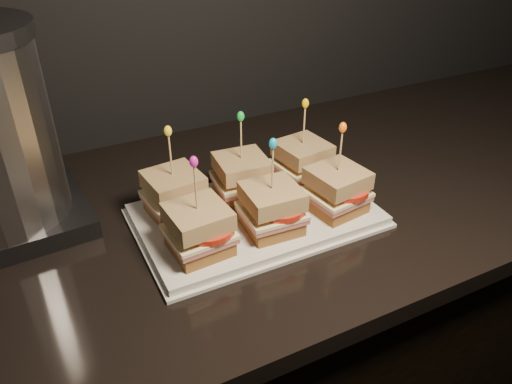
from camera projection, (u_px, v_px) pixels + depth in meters
name	position (u px, v px, depth m)	size (l,w,h in m)	color
cabinet	(230.00, 373.00, 1.11)	(2.22, 0.63, 0.83)	black
granite_slab	(223.00, 213.00, 0.88)	(2.26, 0.67, 0.03)	black
platter	(256.00, 215.00, 0.83)	(0.38, 0.24, 0.02)	silver
platter_rim	(256.00, 218.00, 0.83)	(0.39, 0.25, 0.01)	silver
sandwich_0_bread_bot	(176.00, 207.00, 0.82)	(0.08, 0.08, 0.02)	brown
sandwich_0_ham	(175.00, 200.00, 0.81)	(0.09, 0.09, 0.01)	#B9534E
sandwich_0_cheese	(175.00, 196.00, 0.80)	(0.09, 0.09, 0.01)	#FFF0AE
sandwich_0_tomato	(183.00, 192.00, 0.80)	(0.08, 0.08, 0.01)	red
sandwich_0_bread_top	(173.00, 182.00, 0.79)	(0.08, 0.08, 0.03)	brown
sandwich_0_pick	(171.00, 158.00, 0.77)	(0.00, 0.00, 0.09)	tan
sandwich_0_frill	(168.00, 131.00, 0.74)	(0.01, 0.01, 0.02)	yellow
sandwich_1_bread_bot	(242.00, 190.00, 0.86)	(0.08, 0.08, 0.02)	brown
sandwich_1_ham	(242.00, 182.00, 0.85)	(0.09, 0.09, 0.01)	#B9534E
sandwich_1_cheese	(242.00, 179.00, 0.85)	(0.09, 0.09, 0.01)	#FFF0AE
sandwich_1_tomato	(250.00, 175.00, 0.85)	(0.08, 0.08, 0.01)	red
sandwich_1_bread_top	(242.00, 165.00, 0.84)	(0.08, 0.08, 0.03)	brown
sandwich_1_pick	(241.00, 142.00, 0.81)	(0.00, 0.00, 0.09)	tan
sandwich_1_frill	(241.00, 116.00, 0.79)	(0.01, 0.01, 0.02)	green
sandwich_2_bread_bot	(301.00, 174.00, 0.91)	(0.08, 0.08, 0.02)	brown
sandwich_2_ham	(302.00, 167.00, 0.90)	(0.09, 0.09, 0.01)	#B9534E
sandwich_2_cheese	(302.00, 164.00, 0.90)	(0.09, 0.09, 0.01)	#FFF0AE
sandwich_2_tomato	(310.00, 160.00, 0.89)	(0.08, 0.08, 0.01)	red
sandwich_2_bread_top	(303.00, 151.00, 0.88)	(0.08, 0.08, 0.03)	brown
sandwich_2_pick	(304.00, 128.00, 0.86)	(0.00, 0.00, 0.09)	tan
sandwich_2_frill	(305.00, 103.00, 0.83)	(0.01, 0.01, 0.02)	#EDB402
sandwich_3_bread_bot	(200.00, 244.00, 0.73)	(0.08, 0.08, 0.02)	brown
sandwich_3_ham	(199.00, 235.00, 0.73)	(0.09, 0.09, 0.01)	#B9534E
sandwich_3_cheese	(199.00, 231.00, 0.72)	(0.09, 0.09, 0.01)	#FFF0AE
sandwich_3_tomato	(208.00, 227.00, 0.72)	(0.08, 0.08, 0.01)	red
sandwich_3_bread_top	(198.00, 217.00, 0.71)	(0.08, 0.08, 0.03)	brown
sandwich_3_pick	(196.00, 191.00, 0.68)	(0.00, 0.00, 0.09)	tan
sandwich_3_frill	(194.00, 162.00, 0.66)	(0.01, 0.01, 0.02)	#C51A92
sandwich_4_bread_bot	(271.00, 222.00, 0.78)	(0.08, 0.08, 0.02)	brown
sandwich_4_ham	(272.00, 214.00, 0.77)	(0.09, 0.09, 0.01)	#B9534E
sandwich_4_cheese	(272.00, 210.00, 0.77)	(0.09, 0.09, 0.01)	#FFF0AE
sandwich_4_tomato	(281.00, 206.00, 0.76)	(0.08, 0.08, 0.01)	red
sandwich_4_bread_top	(272.00, 196.00, 0.75)	(0.08, 0.08, 0.03)	brown
sandwich_4_pick	(273.00, 171.00, 0.73)	(0.00, 0.00, 0.09)	tan
sandwich_4_frill	(273.00, 143.00, 0.71)	(0.01, 0.01, 0.02)	#0E94BF
sandwich_5_bread_bot	(335.00, 203.00, 0.83)	(0.08, 0.08, 0.02)	brown
sandwich_5_ham	(336.00, 195.00, 0.82)	(0.09, 0.09, 0.01)	#B9534E
sandwich_5_cheese	(336.00, 192.00, 0.81)	(0.09, 0.09, 0.01)	#FFF0AE
sandwich_5_tomato	(345.00, 188.00, 0.81)	(0.08, 0.08, 0.01)	red
sandwich_5_bread_top	(338.00, 178.00, 0.80)	(0.08, 0.08, 0.03)	brown
sandwich_5_pick	(340.00, 154.00, 0.78)	(0.00, 0.00, 0.09)	tan
sandwich_5_frill	(343.00, 127.00, 0.75)	(0.01, 0.01, 0.02)	orange
appliance_base	(6.00, 220.00, 0.81)	(0.25, 0.21, 0.03)	#262628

